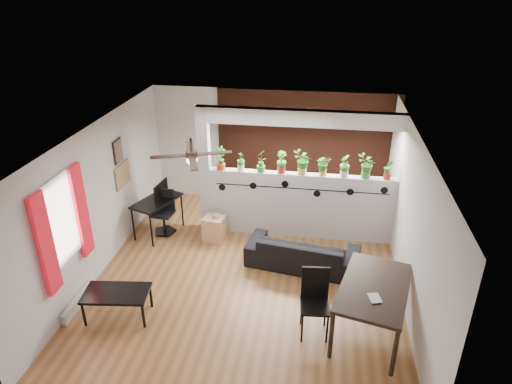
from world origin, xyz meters
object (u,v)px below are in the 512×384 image
(ceiling_fan, at_px, (192,156))
(office_chair, at_px, (165,214))
(cup, at_px, (216,215))
(folding_chair, at_px, (315,295))
(potted_plant_2, at_px, (261,160))
(sofa, at_px, (302,252))
(potted_plant_1, at_px, (241,161))
(dining_table, at_px, (374,291))
(potted_plant_8, at_px, (388,169))
(cube_shelf, at_px, (214,228))
(potted_plant_7, at_px, (366,166))
(potted_plant_0, at_px, (221,157))
(potted_plant_3, at_px, (282,162))
(computer_desk, at_px, (157,203))
(coffee_table, at_px, (116,295))
(potted_plant_5, at_px, (323,165))
(potted_plant_6, at_px, (345,165))
(potted_plant_4, at_px, (302,162))

(ceiling_fan, relative_size, office_chair, 1.32)
(cup, distance_m, folding_chair, 3.02)
(potted_plant_2, bearing_deg, ceiling_fan, -114.23)
(ceiling_fan, bearing_deg, sofa, 23.23)
(potted_plant_1, height_order, dining_table, potted_plant_1)
(potted_plant_8, height_order, cube_shelf, potted_plant_8)
(potted_plant_2, relative_size, potted_plant_7, 0.98)
(potted_plant_7, relative_size, folding_chair, 0.43)
(potted_plant_0, xyz_separation_m, sofa, (1.70, -1.06, -1.32))
(potted_plant_3, distance_m, office_chair, 2.62)
(potted_plant_3, bearing_deg, ceiling_fan, -123.80)
(potted_plant_1, bearing_deg, computer_desk, -168.36)
(ceiling_fan, height_order, folding_chair, ceiling_fan)
(potted_plant_0, distance_m, coffee_table, 3.26)
(potted_plant_0, bearing_deg, potted_plant_1, 0.00)
(potted_plant_5, distance_m, coffee_table, 4.30)
(potted_plant_6, bearing_deg, potted_plant_4, -180.00)
(cube_shelf, xyz_separation_m, office_chair, (-1.06, 0.14, 0.15))
(potted_plant_0, distance_m, potted_plant_5, 1.98)
(potted_plant_8, distance_m, computer_desk, 4.51)
(potted_plant_7, xyz_separation_m, cube_shelf, (-2.85, -0.42, -1.34))
(potted_plant_4, relative_size, potted_plant_7, 1.02)
(cup, relative_size, folding_chair, 0.12)
(potted_plant_1, xyz_separation_m, cube_shelf, (-0.48, -0.42, -1.30))
(potted_plant_1, distance_m, cup, 1.17)
(potted_plant_0, bearing_deg, computer_desk, -164.84)
(computer_desk, xyz_separation_m, coffee_table, (0.23, -2.51, -0.27))
(ceiling_fan, bearing_deg, computer_desk, 130.22)
(coffee_table, bearing_deg, folding_chair, 3.25)
(potted_plant_6, xyz_separation_m, dining_table, (0.42, -2.62, -0.84))
(potted_plant_8, relative_size, cube_shelf, 0.77)
(potted_plant_1, relative_size, folding_chair, 0.35)
(office_chair, xyz_separation_m, coffee_table, (0.12, -2.57, 0.01))
(cube_shelf, relative_size, folding_chair, 0.47)
(potted_plant_3, xyz_separation_m, cup, (-1.22, -0.42, -1.03))
(potted_plant_5, height_order, sofa, potted_plant_5)
(cup, bearing_deg, coffee_table, -112.15)
(cube_shelf, bearing_deg, folding_chair, -40.87)
(potted_plant_6, bearing_deg, potted_plant_7, 0.00)
(cube_shelf, xyz_separation_m, dining_table, (2.87, -2.19, 0.49))
(ceiling_fan, xyz_separation_m, cube_shelf, (-0.06, 1.38, -2.07))
(potted_plant_5, xyz_separation_m, coffee_table, (-3.00, -2.85, -1.16))
(potted_plant_1, distance_m, folding_chair, 3.24)
(ceiling_fan, distance_m, coffee_table, 2.40)
(ceiling_fan, bearing_deg, potted_plant_6, 36.98)
(potted_plant_6, bearing_deg, potted_plant_3, 180.00)
(potted_plant_3, xyz_separation_m, computer_desk, (-2.44, -0.34, -0.90))
(potted_plant_0, relative_size, dining_table, 0.28)
(potted_plant_0, xyz_separation_m, potted_plant_8, (3.16, -0.00, -0.04))
(ceiling_fan, relative_size, potted_plant_1, 3.24)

